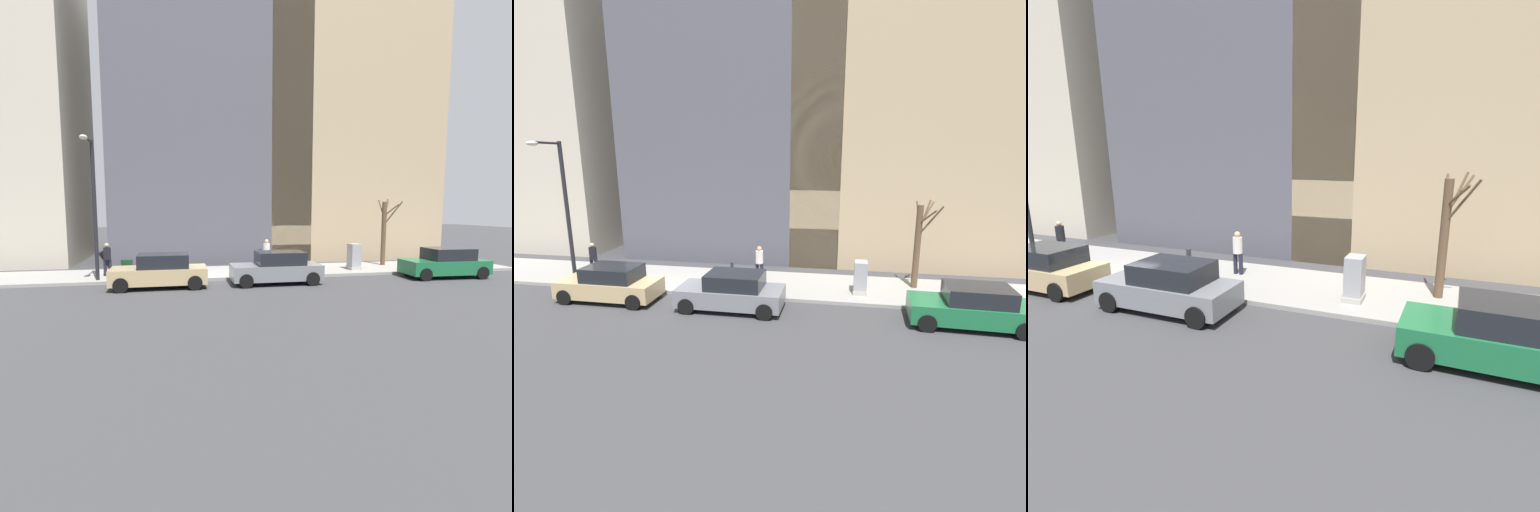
% 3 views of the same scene
% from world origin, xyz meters
% --- Properties ---
extents(ground_plane, '(120.00, 120.00, 0.00)m').
position_xyz_m(ground_plane, '(0.00, 0.00, 0.00)').
color(ground_plane, '#38383A').
extents(sidewalk, '(4.00, 36.00, 0.15)m').
position_xyz_m(sidewalk, '(2.00, 0.00, 0.07)').
color(sidewalk, gray).
rests_on(sidewalk, ground).
extents(parked_car_green, '(2.04, 4.26, 1.52)m').
position_xyz_m(parked_car_green, '(-1.24, -12.51, 0.74)').
color(parked_car_green, '#196038').
rests_on(parked_car_green, ground).
extents(parked_car_grey, '(1.94, 4.21, 1.52)m').
position_xyz_m(parked_car_grey, '(-1.22, -3.59, 0.74)').
color(parked_car_grey, slate).
rests_on(parked_car_grey, ground).
extents(parked_car_tan, '(1.94, 4.21, 1.52)m').
position_xyz_m(parked_car_tan, '(-1.17, 1.77, 0.74)').
color(parked_car_tan, tan).
rests_on(parked_car_tan, ground).
extents(parking_meter, '(0.14, 0.10, 1.35)m').
position_xyz_m(parking_meter, '(0.45, -3.12, 0.98)').
color(parking_meter, slate).
rests_on(parking_meter, sidewalk).
extents(utility_box, '(0.83, 0.61, 1.43)m').
position_xyz_m(utility_box, '(1.30, -8.67, 0.85)').
color(utility_box, '#A8A399').
rests_on(utility_box, sidewalk).
extents(bare_tree, '(1.50, 1.00, 3.96)m').
position_xyz_m(bare_tree, '(2.61, -11.16, 2.21)').
color(bare_tree, brown).
rests_on(bare_tree, sidewalk).
extents(trash_bin, '(0.56, 0.56, 0.90)m').
position_xyz_m(trash_bin, '(0.90, 3.44, 0.60)').
color(trash_bin, '#14381E').
rests_on(trash_bin, sidewalk).
extents(pedestrian_near_meter, '(0.36, 0.40, 1.66)m').
position_xyz_m(pedestrian_near_meter, '(2.45, -3.92, 1.09)').
color(pedestrian_near_meter, '#1E1E2D').
rests_on(pedestrian_near_meter, sidewalk).
extents(pedestrian_midblock, '(0.36, 0.40, 1.66)m').
position_xyz_m(pedestrian_midblock, '(1.68, 4.47, 1.09)').
color(pedestrian_midblock, '#1E1E2D').
rests_on(pedestrian_midblock, sidewalk).
extents(office_tower_left, '(12.21, 12.21, 20.79)m').
position_xyz_m(office_tower_left, '(11.60, -11.04, 10.39)').
color(office_tower_left, tan).
rests_on(office_tower_left, ground).
extents(office_block_center, '(12.65, 12.65, 18.08)m').
position_xyz_m(office_block_center, '(11.82, -1.27, 9.04)').
color(office_block_center, '#4C4C56').
rests_on(office_block_center, ground).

